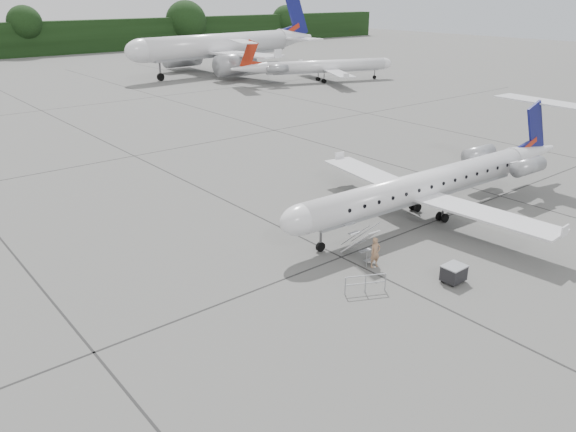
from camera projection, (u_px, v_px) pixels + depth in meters
ground at (432, 242)px, 35.33m from camera, size 320.00×320.00×0.00m
main_regional_jet at (423, 172)px, 37.74m from camera, size 27.25×20.24×6.76m
airstair at (360, 242)px, 32.78m from camera, size 0.96×2.34×2.12m
passenger at (375, 253)px, 31.87m from camera, size 0.73×0.55×1.80m
safety_railing at (365, 284)px, 29.26m from camera, size 2.00×1.07×1.00m
baggage_cart at (454, 273)px, 30.33m from camera, size 1.21×0.98×1.04m
bg_narrowbody at (217, 34)px, 104.94m from camera, size 43.41×32.92×14.74m
bg_regional_right at (327, 60)px, 97.05m from camera, size 33.22×28.45×7.36m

